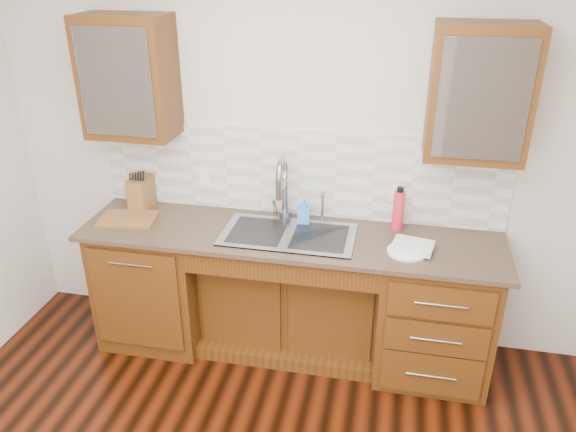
% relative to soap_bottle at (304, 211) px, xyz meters
% --- Properties ---
extents(wall_back, '(4.00, 0.10, 2.70)m').
position_rel_soap_bottle_xyz_m(wall_back, '(-0.07, 0.20, 0.35)').
color(wall_back, beige).
rests_on(wall_back, ground).
extents(base_cabinet_left, '(0.70, 0.62, 0.88)m').
position_rel_soap_bottle_xyz_m(base_cabinet_left, '(-1.02, -0.16, -0.56)').
color(base_cabinet_left, '#593014').
rests_on(base_cabinet_left, ground).
extents(base_cabinet_center, '(1.20, 0.44, 0.70)m').
position_rel_soap_bottle_xyz_m(base_cabinet_center, '(-0.07, -0.07, -0.65)').
color(base_cabinet_center, '#593014').
rests_on(base_cabinet_center, ground).
extents(base_cabinet_right, '(0.70, 0.62, 0.88)m').
position_rel_soap_bottle_xyz_m(base_cabinet_right, '(0.88, -0.16, -0.56)').
color(base_cabinet_right, '#593014').
rests_on(base_cabinet_right, ground).
extents(countertop, '(2.70, 0.65, 0.03)m').
position_rel_soap_bottle_xyz_m(countertop, '(-0.07, -0.18, -0.10)').
color(countertop, '#84705B').
rests_on(countertop, base_cabinet_left).
extents(backsplash, '(2.70, 0.02, 0.59)m').
position_rel_soap_bottle_xyz_m(backsplash, '(-0.07, 0.14, 0.21)').
color(backsplash, beige).
rests_on(backsplash, wall_back).
extents(sink, '(0.84, 0.46, 0.19)m').
position_rel_soap_bottle_xyz_m(sink, '(-0.07, -0.19, -0.17)').
color(sink, '#9E9EA5').
rests_on(sink, countertop).
extents(faucet, '(0.04, 0.04, 0.40)m').
position_rel_soap_bottle_xyz_m(faucet, '(-0.14, 0.04, 0.11)').
color(faucet, '#999993').
rests_on(faucet, countertop).
extents(filter_tap, '(0.02, 0.02, 0.24)m').
position_rel_soap_bottle_xyz_m(filter_tap, '(0.11, 0.05, 0.03)').
color(filter_tap, '#999993').
rests_on(filter_tap, countertop).
extents(upper_cabinet_left, '(0.55, 0.34, 0.75)m').
position_rel_soap_bottle_xyz_m(upper_cabinet_left, '(-1.12, -0.02, 0.83)').
color(upper_cabinet_left, '#593014').
rests_on(upper_cabinet_left, wall_back).
extents(upper_cabinet_right, '(0.55, 0.34, 0.75)m').
position_rel_soap_bottle_xyz_m(upper_cabinet_right, '(0.98, -0.02, 0.83)').
color(upper_cabinet_right, '#593014').
rests_on(upper_cabinet_right, wall_back).
extents(outlet_left, '(0.08, 0.01, 0.12)m').
position_rel_soap_bottle_xyz_m(outlet_left, '(-0.72, 0.13, 0.12)').
color(outlet_left, white).
rests_on(outlet_left, backsplash).
extents(outlet_right, '(0.08, 0.01, 0.12)m').
position_rel_soap_bottle_xyz_m(outlet_right, '(0.58, 0.13, 0.12)').
color(outlet_right, white).
rests_on(outlet_right, backsplash).
extents(soap_bottle, '(0.09, 0.09, 0.18)m').
position_rel_soap_bottle_xyz_m(soap_bottle, '(0.00, 0.00, 0.00)').
color(soap_bottle, '#4185F1').
rests_on(soap_bottle, countertop).
extents(water_bottle, '(0.09, 0.09, 0.27)m').
position_rel_soap_bottle_xyz_m(water_bottle, '(0.60, 0.03, 0.04)').
color(water_bottle, '#E8233F').
rests_on(water_bottle, countertop).
extents(plate, '(0.31, 0.31, 0.01)m').
position_rel_soap_bottle_xyz_m(plate, '(0.67, -0.27, -0.08)').
color(plate, white).
rests_on(plate, countertop).
extents(dish_towel, '(0.27, 0.21, 0.04)m').
position_rel_soap_bottle_xyz_m(dish_towel, '(0.70, -0.24, -0.05)').
color(dish_towel, silver).
rests_on(dish_towel, plate).
extents(knife_block, '(0.13, 0.20, 0.22)m').
position_rel_soap_bottle_xyz_m(knife_block, '(-1.15, 0.02, 0.02)').
color(knife_block, brown).
rests_on(knife_block, countertop).
extents(cutting_board, '(0.40, 0.31, 0.02)m').
position_rel_soap_bottle_xyz_m(cutting_board, '(-1.16, -0.19, -0.08)').
color(cutting_board, '#A97A3C').
rests_on(cutting_board, countertop).
extents(cup_left_a, '(0.16, 0.16, 0.10)m').
position_rel_soap_bottle_xyz_m(cup_left_a, '(-1.23, -0.02, 0.78)').
color(cup_left_a, white).
rests_on(cup_left_a, upper_cabinet_left).
extents(cup_left_b, '(0.13, 0.13, 0.10)m').
position_rel_soap_bottle_xyz_m(cup_left_b, '(-1.00, -0.02, 0.78)').
color(cup_left_b, white).
rests_on(cup_left_b, upper_cabinet_left).
extents(cup_right_a, '(0.12, 0.12, 0.09)m').
position_rel_soap_bottle_xyz_m(cup_right_a, '(0.87, -0.02, 0.77)').
color(cup_right_a, white).
rests_on(cup_right_a, upper_cabinet_right).
extents(cup_right_b, '(0.11, 0.11, 0.08)m').
position_rel_soap_bottle_xyz_m(cup_right_b, '(1.05, -0.02, 0.77)').
color(cup_right_b, silver).
rests_on(cup_right_b, upper_cabinet_right).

